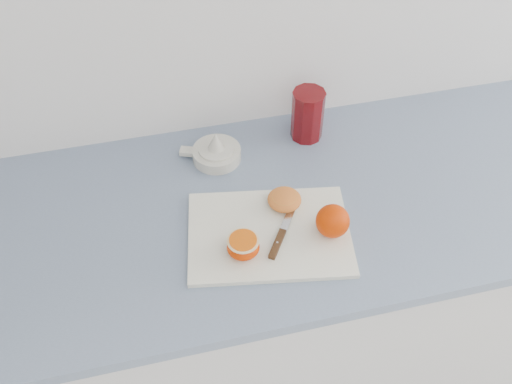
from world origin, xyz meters
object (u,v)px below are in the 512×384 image
counter (282,302)px  red_tumbler (307,116)px  cutting_board (269,234)px  citrus_juicer (216,152)px  half_orange (243,246)px

counter → red_tumbler: (0.10, 0.21, 0.51)m
counter → cutting_board: bearing=-127.0°
cutting_board → citrus_juicer: size_ratio=2.34×
counter → half_orange: bearing=-135.8°
red_tumbler → cutting_board: bearing=-120.2°
citrus_juicer → red_tumbler: red_tumbler is taller
cutting_board → citrus_juicer: (-0.07, 0.27, 0.02)m
cutting_board → red_tumbler: 0.35m
citrus_juicer → red_tumbler: 0.25m
counter → citrus_juicer: citrus_juicer is taller
half_orange → citrus_juicer: (-0.00, 0.31, -0.01)m
counter → cutting_board: cutting_board is taller
citrus_juicer → cutting_board: bearing=-75.9°
counter → citrus_juicer: size_ratio=15.39×
half_orange → red_tumbler: 0.42m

